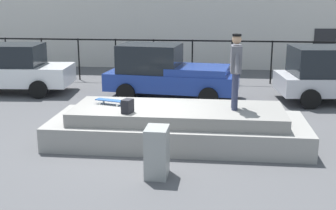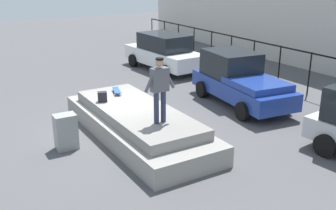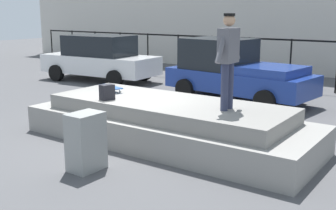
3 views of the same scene
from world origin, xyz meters
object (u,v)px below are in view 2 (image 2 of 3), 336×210
Objects in this scene: car_white_sedan_near at (164,52)px; utility_box at (66,132)px; skateboard at (117,90)px; backpack at (102,97)px; skateboarder at (160,85)px; car_blue_pickup_mid at (239,80)px.

utility_box is at bearing -47.30° from car_white_sedan_near.
skateboard is at bearing -43.74° from car_white_sedan_near.
backpack is at bearing -51.72° from skateboard.
skateboarder is 2.26× the size of skateboard.
car_white_sedan_near is 5.98m from car_blue_pickup_mid.
utility_box is at bearing -85.19° from car_blue_pickup_mid.
car_blue_pickup_mid is (-2.16, 4.67, -1.01)m from skateboarder.
car_white_sedan_near is 1.02× the size of car_blue_pickup_mid.
skateboard is 4.65m from car_blue_pickup_mid.
skateboarder is 9.58m from car_white_sedan_near.
skateboarder reaches higher than backpack.
skateboarder is 0.38× the size of car_blue_pickup_mid.
backpack is at bearing -44.69° from car_white_sedan_near.
car_white_sedan_near is at bearing 136.26° from skateboard.
car_blue_pickup_mid is at bearing 14.75° from backpack.
backpack is 7.97m from car_white_sedan_near.
car_white_sedan_near reaches higher than utility_box.
backpack is 0.07× the size of car_white_sedan_near.
car_white_sedan_near is (-5.08, 4.86, -0.08)m from skateboard.
backpack is 1.82m from utility_box.
skateboarder is at bearing -1.87° from skateboard.
skateboard is 0.17× the size of car_blue_pickup_mid.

